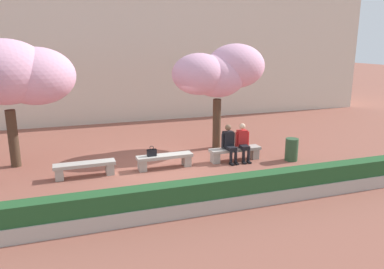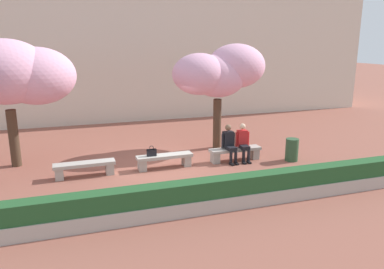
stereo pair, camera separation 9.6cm
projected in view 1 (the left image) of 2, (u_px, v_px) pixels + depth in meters
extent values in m
plane|color=#8E5142|center=(165.00, 168.00, 12.20)|extent=(100.00, 100.00, 0.00)
cube|color=beige|center=(118.00, 44.00, 20.02)|extent=(28.00, 4.00, 7.74)
cube|color=#ADA89E|center=(85.00, 164.00, 11.32)|extent=(1.83, 0.45, 0.10)
cube|color=#ADA89E|center=(59.00, 174.00, 11.14)|extent=(0.24, 0.34, 0.35)
cube|color=#ADA89E|center=(110.00, 169.00, 11.62)|extent=(0.24, 0.34, 0.35)
cube|color=#ADA89E|center=(165.00, 156.00, 12.11)|extent=(1.83, 0.45, 0.10)
cube|color=#ADA89E|center=(142.00, 165.00, 11.92)|extent=(0.24, 0.34, 0.35)
cube|color=#ADA89E|center=(186.00, 161.00, 12.40)|extent=(0.24, 0.34, 0.35)
cube|color=#ADA89E|center=(235.00, 149.00, 12.89)|extent=(1.83, 0.45, 0.10)
cube|color=#ADA89E|center=(215.00, 158.00, 12.70)|extent=(0.24, 0.34, 0.35)
cube|color=#ADA89E|center=(254.00, 153.00, 13.19)|extent=(0.24, 0.34, 0.35)
cube|color=black|center=(232.00, 164.00, 12.49)|extent=(0.12, 0.23, 0.06)
cylinder|color=black|center=(231.00, 158.00, 12.49)|extent=(0.10, 0.10, 0.42)
cube|color=black|center=(236.00, 163.00, 12.56)|extent=(0.12, 0.23, 0.06)
cylinder|color=black|center=(236.00, 157.00, 12.56)|extent=(0.10, 0.10, 0.42)
cube|color=black|center=(231.00, 148.00, 12.62)|extent=(0.31, 0.42, 0.12)
cube|color=black|center=(228.00, 139.00, 12.75)|extent=(0.36, 0.25, 0.54)
sphere|color=brown|center=(228.00, 127.00, 12.65)|extent=(0.21, 0.21, 0.21)
cylinder|color=black|center=(223.00, 141.00, 12.66)|extent=(0.09, 0.09, 0.50)
cylinder|color=black|center=(233.00, 140.00, 12.82)|extent=(0.09, 0.09, 0.50)
cube|color=black|center=(244.00, 163.00, 12.65)|extent=(0.11, 0.23, 0.06)
cylinder|color=black|center=(244.00, 156.00, 12.65)|extent=(0.10, 0.10, 0.42)
cube|color=black|center=(249.00, 162.00, 12.69)|extent=(0.11, 0.23, 0.06)
cylinder|color=black|center=(248.00, 156.00, 12.70)|extent=(0.10, 0.10, 0.42)
cube|color=black|center=(244.00, 147.00, 12.78)|extent=(0.31, 0.42, 0.12)
cube|color=red|center=(242.00, 138.00, 12.92)|extent=(0.35, 0.24, 0.54)
sphere|color=beige|center=(242.00, 126.00, 12.82)|extent=(0.21, 0.21, 0.21)
cylinder|color=red|center=(236.00, 139.00, 12.85)|extent=(0.09, 0.09, 0.50)
cylinder|color=red|center=(248.00, 139.00, 12.96)|extent=(0.09, 0.09, 0.50)
cube|color=black|center=(152.00, 153.00, 11.95)|extent=(0.30, 0.14, 0.22)
cube|color=black|center=(152.00, 150.00, 11.92)|extent=(0.30, 0.15, 0.04)
torus|color=black|center=(152.00, 148.00, 11.91)|extent=(0.14, 0.02, 0.14)
cylinder|color=#473323|center=(217.00, 124.00, 14.31)|extent=(0.31, 0.31, 1.90)
ellipsoid|color=#EAA8C6|center=(217.00, 76.00, 13.86)|extent=(2.12, 1.96, 1.59)
ellipsoid|color=#EAA8C6|center=(199.00, 74.00, 13.53)|extent=(2.00, 1.93, 1.50)
ellipsoid|color=#EAA8C6|center=(236.00, 66.00, 14.06)|extent=(2.20, 2.05, 1.65)
cylinder|color=#473323|center=(13.00, 139.00, 12.15)|extent=(0.32, 0.32, 1.89)
ellipsoid|color=#EAA8C6|center=(5.00, 72.00, 11.63)|extent=(2.73, 2.44, 2.04)
ellipsoid|color=#EAA8C6|center=(36.00, 76.00, 12.05)|extent=(2.47, 2.23, 1.86)
cube|color=#ADA89E|center=(200.00, 205.00, 9.05)|extent=(11.82, 0.50, 0.36)
cube|color=#235128|center=(201.00, 189.00, 8.95)|extent=(11.72, 0.44, 0.44)
cylinder|color=#2D5133|center=(292.00, 150.00, 12.90)|extent=(0.44, 0.44, 0.78)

